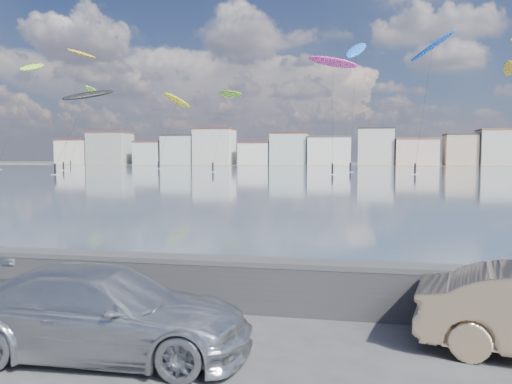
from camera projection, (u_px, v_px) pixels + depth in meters
ground at (132, 366)px, 7.03m from camera, size 700.00×700.00×0.00m
bay_water at (338, 173)px, 96.61m from camera, size 500.00×177.00×0.00m
far_shore_strip at (346, 165)px, 202.83m from camera, size 500.00×60.00×0.00m
seawall at (192, 279)px, 9.63m from camera, size 400.00×0.36×1.08m
far_buildings at (349, 149)px, 188.46m from camera, size 240.79×13.26×14.60m
car_silver at (103, 312)px, 7.41m from camera, size 4.54×2.04×1.29m
kitesurfer_3 at (88, 95)px, 97.56m from camera, size 9.05×18.34×17.29m
kitesurfer_4 at (433, 47)px, 92.44m from camera, size 9.00×11.85×26.75m
kitesurfer_5 at (509, 70)px, 132.27m from camera, size 5.74×15.89×28.71m
kitesurfer_7 at (177, 101)px, 134.72m from camera, size 6.97×11.80×20.59m
kitesurfer_10 at (81, 56)px, 122.71m from camera, size 5.53×14.54×29.65m
kitesurfer_11 at (93, 91)px, 174.68m from camera, size 6.26×14.37×27.90m
kitesurfer_12 at (333, 63)px, 92.73m from camera, size 9.71×10.63×22.44m
kitesurfer_14 at (31, 69)px, 127.14m from camera, size 5.86×13.57×28.19m
kitesurfer_15 at (230, 95)px, 110.64m from camera, size 9.03×15.83×18.46m
kitesurfer_16 at (356, 51)px, 107.09m from camera, size 6.34×14.44×29.17m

